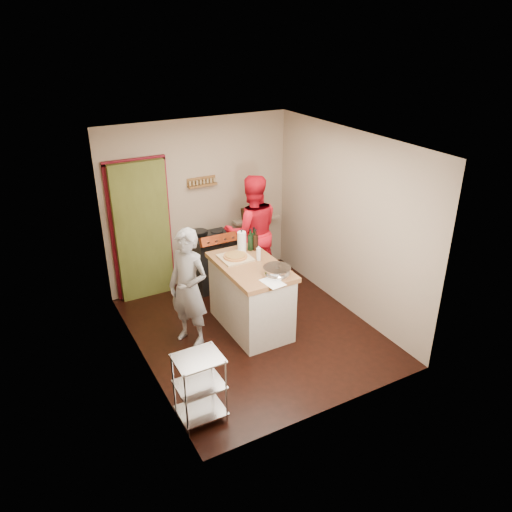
{
  "coord_description": "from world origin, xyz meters",
  "views": [
    {
      "loc": [
        -2.73,
        -5.07,
        3.88
      ],
      "look_at": [
        0.04,
        0.0,
        1.12
      ],
      "focal_mm": 35.0,
      "sensor_mm": 36.0,
      "label": 1
    }
  ],
  "objects_px": {
    "wire_shelving": "(200,385)",
    "person_stripe": "(189,288)",
    "stove": "(213,260)",
    "island": "(251,295)",
    "person_red": "(252,232)"
  },
  "relations": [
    {
      "from": "island",
      "to": "person_stripe",
      "type": "height_order",
      "value": "person_stripe"
    },
    {
      "from": "wire_shelving",
      "to": "island",
      "type": "relative_size",
      "value": 0.58
    },
    {
      "from": "person_stripe",
      "to": "island",
      "type": "bearing_deg",
      "value": 53.67
    },
    {
      "from": "person_red",
      "to": "stove",
      "type": "bearing_deg",
      "value": -5.89
    },
    {
      "from": "stove",
      "to": "island",
      "type": "relative_size",
      "value": 0.73
    },
    {
      "from": "stove",
      "to": "person_red",
      "type": "distance_m",
      "value": 0.77
    },
    {
      "from": "stove",
      "to": "island",
      "type": "bearing_deg",
      "value": -91.15
    },
    {
      "from": "person_stripe",
      "to": "person_red",
      "type": "xyz_separation_m",
      "value": [
        1.46,
        1.01,
        0.11
      ]
    },
    {
      "from": "island",
      "to": "person_red",
      "type": "xyz_separation_m",
      "value": [
        0.61,
        1.1,
        0.4
      ]
    },
    {
      "from": "stove",
      "to": "wire_shelving",
      "type": "distance_m",
      "value": 2.94
    },
    {
      "from": "stove",
      "to": "wire_shelving",
      "type": "bearing_deg",
      "value": -116.85
    },
    {
      "from": "wire_shelving",
      "to": "person_stripe",
      "type": "xyz_separation_m",
      "value": [
        0.45,
        1.39,
        0.35
      ]
    },
    {
      "from": "stove",
      "to": "wire_shelving",
      "type": "height_order",
      "value": "stove"
    },
    {
      "from": "wire_shelving",
      "to": "island",
      "type": "xyz_separation_m",
      "value": [
        1.3,
        1.3,
        0.07
      ]
    },
    {
      "from": "wire_shelving",
      "to": "person_stripe",
      "type": "bearing_deg",
      "value": 71.96
    }
  ]
}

